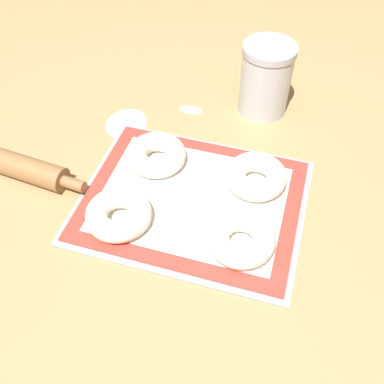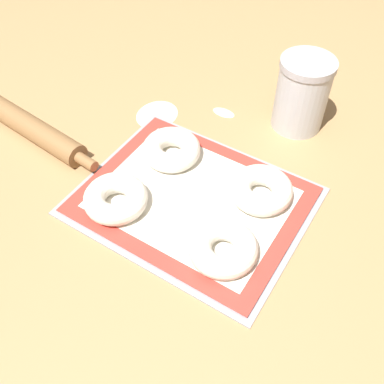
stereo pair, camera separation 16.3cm
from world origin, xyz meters
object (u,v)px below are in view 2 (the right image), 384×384
at_px(bagel_front_right, 223,248).
at_px(flour_canister, 302,94).
at_px(rolling_pin, 30,127).
at_px(bagel_back_left, 171,149).
at_px(baking_tray, 192,201).
at_px(bagel_front_left, 116,198).
at_px(bagel_back_right, 261,190).

bearing_deg(bagel_front_right, flour_canister, 95.39).
bearing_deg(bagel_front_right, rolling_pin, 174.04).
bearing_deg(bagel_front_right, bagel_back_left, 143.69).
bearing_deg(rolling_pin, baking_tray, 3.58).
distance_m(flour_canister, rolling_pin, 0.63).
relative_size(bagel_front_left, rolling_pin, 0.30).
bearing_deg(baking_tray, flour_canister, 77.09).
bearing_deg(baking_tray, bagel_front_right, -35.02).
distance_m(bagel_front_right, flour_canister, 0.44).
relative_size(bagel_front_left, bagel_front_right, 1.00).
relative_size(flour_canister, rolling_pin, 0.41).
bearing_deg(rolling_pin, bagel_back_right, 11.09).
bearing_deg(bagel_back_left, bagel_front_left, -94.71).
bearing_deg(flour_canister, bagel_back_right, -82.33).
relative_size(baking_tray, bagel_back_left, 3.54).
bearing_deg(baking_tray, bagel_front_left, -141.34).
distance_m(bagel_back_right, rolling_pin, 0.56).
bearing_deg(rolling_pin, bagel_front_right, -5.96).
distance_m(baking_tray, bagel_back_right, 0.14).
height_order(bagel_back_right, rolling_pin, same).
bearing_deg(bagel_back_right, rolling_pin, -168.91).
relative_size(baking_tray, bagel_front_left, 3.54).
relative_size(bagel_front_left, bagel_back_left, 1.00).
distance_m(baking_tray, bagel_front_left, 0.16).
xyz_separation_m(baking_tray, rolling_pin, (-0.43, -0.03, 0.02)).
height_order(baking_tray, bagel_front_left, bagel_front_left).
relative_size(baking_tray, rolling_pin, 1.08).
xyz_separation_m(baking_tray, flour_canister, (0.08, 0.35, 0.08)).
height_order(bagel_back_left, flour_canister, flour_canister).
distance_m(bagel_back_left, rolling_pin, 0.34).
distance_m(baking_tray, rolling_pin, 0.43).
height_order(baking_tray, bagel_back_left, bagel_back_left).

